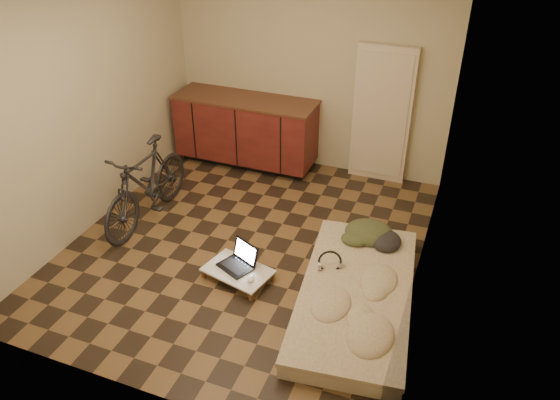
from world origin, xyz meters
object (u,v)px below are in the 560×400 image
at_px(laptop, 239,261).
at_px(futon, 356,296).
at_px(lap_desk, 238,271).
at_px(bicycle, 146,181).

bearing_deg(laptop, futon, 24.61).
relative_size(lap_desk, laptop, 1.74).
xyz_separation_m(lap_desk, laptop, (-0.02, 0.07, 0.06)).
relative_size(bicycle, futon, 0.73).
height_order(bicycle, lap_desk, bicycle).
xyz_separation_m(bicycle, laptop, (1.33, -0.51, -0.35)).
relative_size(futon, lap_desk, 3.01).
xyz_separation_m(bicycle, futon, (2.50, -0.51, -0.42)).
relative_size(futon, laptop, 5.22).
height_order(bicycle, laptop, bicycle).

